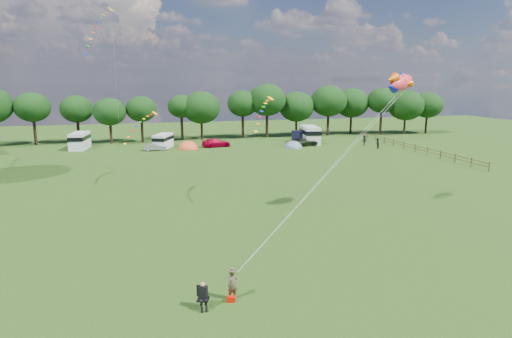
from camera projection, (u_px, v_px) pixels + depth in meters
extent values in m
plane|color=black|center=(287.00, 255.00, 27.45)|extent=(180.00, 180.00, 0.00)
cylinder|color=black|center=(35.00, 133.00, 73.25)|extent=(0.49, 0.49, 4.25)
ellipsoid|color=#0D330C|center=(32.00, 107.00, 72.37)|extent=(5.86, 5.86, 4.98)
cylinder|color=black|center=(79.00, 132.00, 75.55)|extent=(0.47, 0.47, 3.90)
ellipsoid|color=#0D330C|center=(77.00, 109.00, 74.72)|extent=(5.58, 5.58, 4.74)
cylinder|color=black|center=(111.00, 134.00, 74.08)|extent=(0.44, 0.44, 3.56)
ellipsoid|color=#0D330C|center=(109.00, 112.00, 73.29)|extent=(5.56, 5.56, 4.73)
cylinder|color=black|center=(142.00, 131.00, 76.23)|extent=(0.47, 0.47, 3.95)
ellipsoid|color=#0D330C|center=(141.00, 109.00, 75.42)|extent=(5.33, 5.33, 4.53)
cylinder|color=black|center=(182.00, 128.00, 79.65)|extent=(0.50, 0.50, 4.33)
ellipsoid|color=#0D330C|center=(181.00, 106.00, 78.82)|extent=(4.95, 4.95, 4.21)
cylinder|color=black|center=(202.00, 131.00, 80.19)|extent=(0.43, 0.43, 3.31)
ellipsoid|color=#0D330C|center=(201.00, 107.00, 79.32)|extent=(7.03, 7.03, 5.98)
cylinder|color=black|center=(243.00, 126.00, 82.25)|extent=(0.50, 0.50, 4.36)
ellipsoid|color=#0D330C|center=(243.00, 104.00, 81.35)|extent=(5.84, 5.84, 4.97)
cylinder|color=black|center=(267.00, 126.00, 82.52)|extent=(0.51, 0.51, 4.55)
ellipsoid|color=#0D330C|center=(267.00, 100.00, 81.50)|extent=(7.15, 7.15, 6.08)
cylinder|color=black|center=(296.00, 128.00, 84.84)|extent=(0.42, 0.42, 3.21)
ellipsoid|color=#0D330C|center=(297.00, 107.00, 83.98)|extent=(6.90, 6.90, 5.86)
cylinder|color=black|center=(328.00, 125.00, 85.70)|extent=(0.48, 0.48, 4.17)
ellipsoid|color=#0D330C|center=(329.00, 101.00, 84.72)|extent=(7.16, 7.16, 6.09)
cylinder|color=black|center=(351.00, 125.00, 89.03)|extent=(0.45, 0.45, 3.66)
ellipsoid|color=#0D330C|center=(352.00, 103.00, 88.11)|extent=(7.05, 7.05, 5.99)
cylinder|color=black|center=(381.00, 123.00, 87.87)|extent=(0.52, 0.52, 4.65)
ellipsoid|color=#0D330C|center=(382.00, 100.00, 86.94)|extent=(5.96, 5.96, 5.06)
cylinder|color=black|center=(404.00, 126.00, 87.92)|extent=(0.42, 0.42, 3.19)
ellipsoid|color=#0D330C|center=(406.00, 105.00, 87.04)|extent=(7.23, 7.23, 6.14)
cylinder|color=black|center=(426.00, 125.00, 89.57)|extent=(0.44, 0.44, 3.52)
ellipsoid|color=#0D330C|center=(428.00, 105.00, 88.73)|extent=(6.22, 6.22, 5.28)
cylinder|color=#472D19|center=(489.00, 167.00, 52.18)|extent=(0.12, 0.12, 1.20)
cylinder|color=#472D19|center=(471.00, 162.00, 55.03)|extent=(0.12, 0.12, 1.20)
cylinder|color=#472D19|center=(480.00, 162.00, 53.53)|extent=(0.08, 3.00, 0.08)
cylinder|color=#472D19|center=(480.00, 165.00, 53.62)|extent=(0.08, 3.00, 0.08)
cylinder|color=#472D19|center=(455.00, 158.00, 57.87)|extent=(0.12, 0.12, 1.20)
cylinder|color=#472D19|center=(463.00, 157.00, 56.38)|extent=(0.08, 3.00, 0.08)
cylinder|color=#472D19|center=(463.00, 160.00, 56.46)|extent=(0.08, 3.00, 0.08)
cylinder|color=#472D19|center=(441.00, 154.00, 60.72)|extent=(0.12, 0.12, 1.20)
cylinder|color=#472D19|center=(448.00, 154.00, 59.22)|extent=(0.08, 3.00, 0.08)
cylinder|color=#472D19|center=(448.00, 157.00, 59.30)|extent=(0.08, 3.00, 0.08)
cylinder|color=#472D19|center=(427.00, 151.00, 63.56)|extent=(0.12, 0.12, 1.20)
cylinder|color=#472D19|center=(434.00, 150.00, 62.07)|extent=(0.08, 3.00, 0.08)
cylinder|color=#472D19|center=(434.00, 153.00, 62.15)|extent=(0.08, 3.00, 0.08)
cylinder|color=#472D19|center=(415.00, 148.00, 66.40)|extent=(0.12, 0.12, 1.20)
cylinder|color=#472D19|center=(421.00, 147.00, 64.91)|extent=(0.08, 3.00, 0.08)
cylinder|color=#472D19|center=(421.00, 150.00, 64.99)|extent=(0.08, 3.00, 0.08)
cylinder|color=#472D19|center=(404.00, 145.00, 69.25)|extent=(0.12, 0.12, 1.20)
cylinder|color=#472D19|center=(410.00, 144.00, 67.75)|extent=(0.08, 3.00, 0.08)
cylinder|color=#472D19|center=(409.00, 147.00, 67.84)|extent=(0.08, 3.00, 0.08)
cylinder|color=#472D19|center=(394.00, 143.00, 72.09)|extent=(0.12, 0.12, 1.20)
cylinder|color=#472D19|center=(399.00, 142.00, 70.60)|extent=(0.08, 3.00, 0.08)
cylinder|color=#472D19|center=(399.00, 144.00, 70.68)|extent=(0.08, 3.00, 0.08)
cylinder|color=#472D19|center=(384.00, 140.00, 74.94)|extent=(0.12, 0.12, 1.20)
cylinder|color=#472D19|center=(389.00, 139.00, 73.44)|extent=(0.08, 3.00, 0.08)
cylinder|color=#472D19|center=(389.00, 142.00, 73.52)|extent=(0.08, 3.00, 0.08)
cylinder|color=#472D19|center=(375.00, 138.00, 77.78)|extent=(0.12, 0.12, 1.20)
cylinder|color=#472D19|center=(380.00, 137.00, 76.29)|extent=(0.08, 3.00, 0.08)
cylinder|color=#472D19|center=(380.00, 139.00, 76.37)|extent=(0.08, 3.00, 0.08)
cylinder|color=#472D19|center=(367.00, 136.00, 80.62)|extent=(0.12, 0.12, 1.20)
cylinder|color=#472D19|center=(371.00, 135.00, 79.13)|extent=(0.08, 3.00, 0.08)
cylinder|color=#472D19|center=(371.00, 137.00, 79.21)|extent=(0.08, 3.00, 0.08)
cylinder|color=#472D19|center=(360.00, 134.00, 83.47)|extent=(0.12, 0.12, 1.20)
cylinder|color=#472D19|center=(364.00, 133.00, 81.97)|extent=(0.08, 3.00, 0.08)
cylinder|color=#472D19|center=(363.00, 135.00, 82.06)|extent=(0.08, 3.00, 0.08)
imported|color=gray|center=(155.00, 147.00, 67.50)|extent=(3.42, 1.51, 1.18)
imported|color=#A60021|center=(216.00, 143.00, 71.26)|extent=(4.86, 2.60, 1.39)
imported|color=black|center=(304.00, 142.00, 72.44)|extent=(4.97, 2.53, 1.32)
cube|color=silver|center=(80.00, 141.00, 69.08)|extent=(2.89, 5.54, 2.65)
cube|color=black|center=(79.00, 137.00, 68.97)|extent=(2.95, 5.65, 0.63)
cylinder|color=black|center=(77.00, 148.00, 67.66)|extent=(0.77, 0.36, 0.75)
cylinder|color=black|center=(83.00, 145.00, 70.90)|extent=(0.77, 0.36, 0.75)
cube|color=silver|center=(163.00, 141.00, 69.94)|extent=(3.59, 5.04, 2.32)
cube|color=black|center=(163.00, 138.00, 69.84)|extent=(3.67, 5.14, 0.55)
cylinder|color=black|center=(160.00, 147.00, 68.70)|extent=(0.69, 0.47, 0.65)
cylinder|color=black|center=(166.00, 145.00, 71.52)|extent=(0.69, 0.47, 0.65)
cube|color=silver|center=(310.00, 135.00, 74.95)|extent=(3.54, 6.39, 3.02)
cube|color=black|center=(310.00, 131.00, 74.82)|extent=(3.61, 6.52, 0.72)
cylinder|color=black|center=(312.00, 143.00, 73.31)|extent=(0.89, 0.45, 0.85)
cylinder|color=black|center=(308.00, 140.00, 77.02)|extent=(0.89, 0.45, 0.85)
ellipsoid|color=#ED5224|center=(188.00, 149.00, 69.30)|extent=(3.18, 3.65, 2.61)
cylinder|color=#ED5224|center=(188.00, 149.00, 69.29)|extent=(3.34, 3.34, 0.08)
ellipsoid|color=slate|center=(293.00, 148.00, 70.39)|extent=(2.90, 3.33, 2.26)
cylinder|color=slate|center=(293.00, 148.00, 70.38)|extent=(3.04, 3.04, 0.08)
cube|color=black|center=(303.00, 136.00, 76.56)|extent=(3.83, 3.35, 2.09)
imported|color=#4C432D|center=(233.00, 285.00, 21.73)|extent=(0.63, 0.48, 1.55)
cylinder|color=#99999E|center=(199.00, 307.00, 20.64)|extent=(0.02, 0.02, 0.50)
cylinder|color=#99999E|center=(209.00, 306.00, 20.75)|extent=(0.02, 0.02, 0.50)
cylinder|color=#99999E|center=(198.00, 302.00, 21.09)|extent=(0.02, 0.02, 0.50)
cylinder|color=#99999E|center=(207.00, 301.00, 21.20)|extent=(0.02, 0.02, 0.50)
cube|color=black|center=(203.00, 299.00, 20.87)|extent=(0.71, 0.70, 0.05)
cube|color=black|center=(202.00, 291.00, 21.05)|extent=(0.54, 0.24, 0.59)
cube|color=black|center=(203.00, 292.00, 20.84)|extent=(0.47, 0.38, 0.63)
sphere|color=tan|center=(203.00, 284.00, 20.73)|extent=(0.24, 0.24, 0.24)
cube|color=red|center=(231.00, 299.00, 21.59)|extent=(0.45, 0.35, 0.29)
ellipsoid|color=#F8303E|center=(401.00, 83.00, 34.16)|extent=(3.43, 2.61, 1.88)
ellipsoid|color=orange|center=(401.00, 85.00, 34.19)|extent=(2.15, 1.62, 1.03)
cone|color=#ED5200|center=(392.00, 79.00, 33.16)|extent=(1.40, 1.27, 0.99)
cone|color=#151AB8|center=(391.00, 87.00, 33.28)|extent=(1.40, 1.27, 0.99)
cone|color=#151AB8|center=(402.00, 75.00, 34.10)|extent=(1.00, 1.06, 0.84)
sphere|color=white|center=(404.00, 81.00, 35.11)|extent=(0.31, 0.31, 0.31)
sphere|color=black|center=(404.00, 81.00, 35.20)|extent=(0.16, 0.16, 0.16)
cube|color=#E8EC0A|center=(111.00, 10.00, 51.05)|extent=(0.79, 0.84, 0.41)
cube|color=red|center=(109.00, 11.00, 50.57)|extent=(0.48, 0.65, 0.11)
cube|color=orange|center=(106.00, 12.00, 50.08)|extent=(0.47, 0.65, 0.13)
cube|color=yellow|center=(103.00, 15.00, 49.62)|extent=(0.47, 0.65, 0.14)
cube|color=#198C1E|center=(101.00, 18.00, 49.17)|extent=(0.47, 0.65, 0.15)
cube|color=#0C1EB2|center=(98.00, 22.00, 48.74)|extent=(0.46, 0.64, 0.16)
cube|color=red|center=(96.00, 27.00, 48.33)|extent=(0.46, 0.64, 0.17)
cube|color=orange|center=(93.00, 32.00, 47.93)|extent=(0.45, 0.64, 0.18)
cube|color=yellow|center=(91.00, 39.00, 47.54)|extent=(0.45, 0.64, 0.18)
cube|color=#198C1E|center=(88.00, 46.00, 47.18)|extent=(0.44, 0.63, 0.19)
cube|color=#0C1EB2|center=(85.00, 54.00, 46.83)|extent=(0.43, 0.63, 0.20)
cube|color=yellow|center=(155.00, 113.00, 47.78)|extent=(0.68, 0.72, 0.35)
cube|color=red|center=(151.00, 114.00, 47.28)|extent=(0.41, 0.56, 0.10)
cube|color=orange|center=(148.00, 116.00, 46.78)|extent=(0.41, 0.55, 0.11)
cube|color=yellow|center=(144.00, 119.00, 46.30)|extent=(0.40, 0.55, 0.12)
cube|color=#198C1E|center=(140.00, 122.00, 45.84)|extent=(0.40, 0.55, 0.13)
cube|color=#0C1EB2|center=(136.00, 126.00, 45.40)|extent=(0.40, 0.55, 0.13)
cube|color=red|center=(133.00, 131.00, 44.97)|extent=(0.39, 0.55, 0.14)
cube|color=orange|center=(129.00, 137.00, 44.55)|extent=(0.39, 0.55, 0.15)
cube|color=yellow|center=(125.00, 144.00, 44.16)|extent=(0.38, 0.54, 0.16)
cube|color=#198C1E|center=(121.00, 151.00, 43.78)|extent=(0.38, 0.54, 0.16)
cube|color=yellow|center=(271.00, 98.00, 39.91)|extent=(0.74, 0.74, 0.35)
cube|color=red|center=(269.00, 99.00, 39.34)|extent=(0.50, 0.52, 0.10)
cube|color=orange|center=(267.00, 101.00, 38.77)|extent=(0.50, 0.52, 0.11)
cube|color=yellow|center=(265.00, 103.00, 38.22)|extent=(0.50, 0.51, 0.12)
cube|color=#198C1E|center=(264.00, 107.00, 37.69)|extent=(0.50, 0.51, 0.13)
cube|color=#0C1EB2|center=(262.00, 111.00, 37.17)|extent=(0.49, 0.51, 0.13)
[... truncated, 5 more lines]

